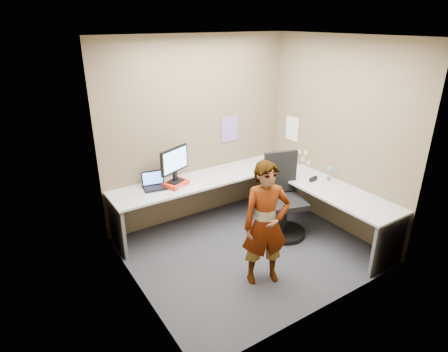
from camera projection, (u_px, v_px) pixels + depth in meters
ground at (248, 250)px, 5.02m from camera, size 3.00×3.00×0.00m
wall_back at (198, 131)px, 5.50m from camera, size 3.00×0.00×3.00m
wall_right at (337, 136)px, 5.25m from camera, size 0.00×2.70×2.70m
wall_left at (131, 183)px, 3.75m from camera, size 0.00×2.70×2.70m
ceiling at (255, 36)px, 3.97m from camera, size 3.00×3.00×0.00m
desk at (258, 193)px, 5.31m from camera, size 2.98×2.58×0.73m
paper_ream at (176, 184)px, 5.18m from camera, size 0.39×0.34×0.06m
monitor at (174, 162)px, 5.07m from camera, size 0.48×0.25×0.48m
laptop at (154, 184)px, 5.12m from camera, size 0.35×0.30×0.22m
trackball_mouse at (178, 187)px, 5.09m from camera, size 0.12×0.08×0.07m
origami at (195, 183)px, 5.21m from camera, size 0.10×0.10×0.06m
stapler at (313, 179)px, 5.35m from camera, size 0.15×0.07×0.05m
flower at (330, 171)px, 5.33m from camera, size 0.07×0.07×0.22m
calendar_purple at (230, 129)px, 5.79m from camera, size 0.30×0.01×0.40m
calendar_white at (292, 129)px, 5.98m from camera, size 0.01×0.28×0.38m
sticky_note_a at (306, 152)px, 5.82m from camera, size 0.01×0.07×0.07m
sticky_note_b at (303, 159)px, 5.91m from camera, size 0.01×0.07×0.07m
sticky_note_c at (309, 163)px, 5.83m from camera, size 0.01×0.07×0.07m
sticky_note_d at (299, 152)px, 5.95m from camera, size 0.01×0.07×0.07m
office_chair at (283, 203)px, 5.28m from camera, size 0.67×0.65×1.16m
person at (266, 224)px, 4.19m from camera, size 0.63×0.53×1.49m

